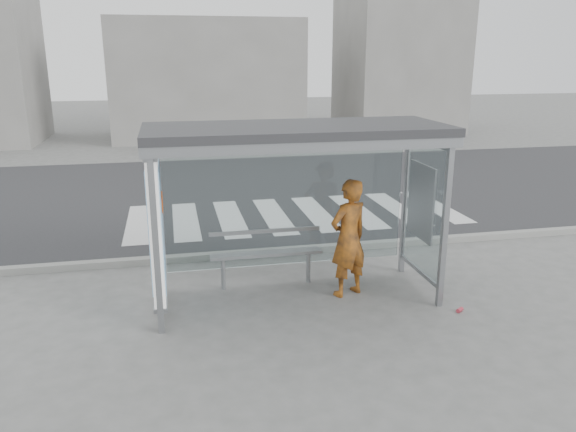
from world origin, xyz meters
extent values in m
plane|color=#61615E|center=(0.00, 0.00, 0.00)|extent=(80.00, 80.00, 0.00)
cube|color=#2C2C2E|center=(0.00, 7.00, 0.00)|extent=(30.00, 10.00, 0.01)
cube|color=gray|center=(0.00, 1.95, 0.06)|extent=(30.00, 0.18, 0.12)
cube|color=silver|center=(-2.50, 4.50, 0.00)|extent=(0.55, 3.00, 0.00)
cube|color=silver|center=(-1.50, 4.50, 0.00)|extent=(0.55, 3.00, 0.00)
cube|color=silver|center=(-0.50, 4.50, 0.00)|extent=(0.55, 3.00, 0.00)
cube|color=silver|center=(0.50, 4.50, 0.00)|extent=(0.55, 3.00, 0.00)
cube|color=silver|center=(1.50, 4.50, 0.00)|extent=(0.55, 3.00, 0.00)
cube|color=silver|center=(2.50, 4.50, 0.00)|extent=(0.55, 3.00, 0.00)
cube|color=silver|center=(3.50, 4.50, 0.00)|extent=(0.55, 3.00, 0.00)
cube|color=silver|center=(4.50, 4.50, 0.00)|extent=(0.55, 3.00, 0.00)
cube|color=gray|center=(-2.00, -0.70, 1.25)|extent=(0.08, 0.08, 2.50)
cube|color=gray|center=(2.00, -0.70, 1.25)|extent=(0.08, 0.08, 2.50)
cube|color=gray|center=(-2.00, 0.70, 1.25)|extent=(0.08, 0.08, 2.50)
cube|color=gray|center=(2.00, 0.70, 1.25)|extent=(0.08, 0.08, 2.50)
cube|color=#2D2D30|center=(0.00, 0.00, 2.56)|extent=(4.25, 1.65, 0.12)
cube|color=gray|center=(0.00, -0.76, 2.45)|extent=(4.25, 0.06, 0.18)
cube|color=white|center=(0.00, 0.70, 1.30)|extent=(3.80, 0.02, 2.00)
cube|color=white|center=(-2.00, 0.00, 1.30)|extent=(0.15, 1.25, 2.00)
cube|color=#398FCD|center=(-1.92, 0.00, 1.30)|extent=(0.01, 1.10, 1.70)
cylinder|color=#FA5716|center=(-1.91, 0.25, 1.55)|extent=(0.02, 0.32, 0.32)
cube|color=white|center=(2.00, 0.00, 1.30)|extent=(0.03, 1.25, 2.00)
cube|color=beige|center=(1.97, 0.05, 1.40)|extent=(0.03, 0.86, 1.16)
cube|color=slate|center=(0.00, 18.00, 2.50)|extent=(8.00, 5.00, 5.00)
cube|color=slate|center=(9.00, 18.00, 3.50)|extent=(5.00, 5.00, 7.00)
imported|color=#C05412|center=(0.80, -0.02, 0.91)|extent=(0.78, 0.66, 1.82)
cube|color=gray|center=(-0.36, 0.57, 0.54)|extent=(1.77, 0.22, 0.05)
cylinder|color=gray|center=(-1.05, 0.57, 0.26)|extent=(0.07, 0.07, 0.52)
cylinder|color=gray|center=(0.33, 0.57, 0.26)|extent=(0.07, 0.07, 0.52)
cube|color=gray|center=(-0.36, 0.66, 0.89)|extent=(1.77, 0.04, 0.06)
cylinder|color=#DE4153|center=(2.20, -0.96, 0.03)|extent=(0.13, 0.11, 0.06)
camera|label=1|loc=(-1.76, -7.66, 3.58)|focal=35.00mm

